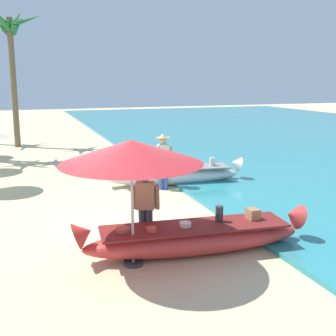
{
  "coord_description": "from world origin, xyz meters",
  "views": [
    {
      "loc": [
        -1.9,
        -8.15,
        3.26
      ],
      "look_at": [
        1.82,
        2.27,
        0.9
      ],
      "focal_mm": 44.5,
      "sensor_mm": 36.0,
      "label": 1
    }
  ],
  "objects_px": {
    "boat_red_foreground": "(195,238)",
    "person_tourist_customer": "(145,204)",
    "boat_white_midground": "(173,175)",
    "patio_umbrella_large": "(131,152)",
    "palm_tree_far_behind": "(10,38)",
    "person_vendor_hatted": "(163,157)"
  },
  "relations": [
    {
      "from": "boat_white_midground",
      "to": "person_tourist_customer",
      "type": "height_order",
      "value": "person_tourist_customer"
    },
    {
      "from": "patio_umbrella_large",
      "to": "palm_tree_far_behind",
      "type": "bearing_deg",
      "value": 97.27
    },
    {
      "from": "boat_red_foreground",
      "to": "person_tourist_customer",
      "type": "distance_m",
      "value": 1.16
    },
    {
      "from": "person_vendor_hatted",
      "to": "person_tourist_customer",
      "type": "relative_size",
      "value": 1.1
    },
    {
      "from": "person_vendor_hatted",
      "to": "patio_umbrella_large",
      "type": "height_order",
      "value": "patio_umbrella_large"
    },
    {
      "from": "person_vendor_hatted",
      "to": "palm_tree_far_behind",
      "type": "bearing_deg",
      "value": 112.07
    },
    {
      "from": "person_vendor_hatted",
      "to": "boat_white_midground",
      "type": "bearing_deg",
      "value": 43.5
    },
    {
      "from": "boat_white_midground",
      "to": "person_tourist_customer",
      "type": "distance_m",
      "value": 5.06
    },
    {
      "from": "person_tourist_customer",
      "to": "person_vendor_hatted",
      "type": "bearing_deg",
      "value": 66.49
    },
    {
      "from": "boat_white_midground",
      "to": "palm_tree_far_behind",
      "type": "bearing_deg",
      "value": 115.46
    },
    {
      "from": "person_tourist_customer",
      "to": "patio_umbrella_large",
      "type": "distance_m",
      "value": 1.46
    },
    {
      "from": "person_tourist_customer",
      "to": "patio_umbrella_large",
      "type": "bearing_deg",
      "value": -121.9
    },
    {
      "from": "boat_red_foreground",
      "to": "patio_umbrella_large",
      "type": "height_order",
      "value": "patio_umbrella_large"
    },
    {
      "from": "person_vendor_hatted",
      "to": "patio_umbrella_large",
      "type": "relative_size",
      "value": 0.69
    },
    {
      "from": "person_tourist_customer",
      "to": "palm_tree_far_behind",
      "type": "xyz_separation_m",
      "value": [
        -2.36,
        14.17,
        4.31
      ]
    },
    {
      "from": "boat_white_midground",
      "to": "patio_umbrella_large",
      "type": "distance_m",
      "value": 6.14
    },
    {
      "from": "boat_red_foreground",
      "to": "palm_tree_far_behind",
      "type": "relative_size",
      "value": 0.72
    },
    {
      "from": "person_vendor_hatted",
      "to": "person_tourist_customer",
      "type": "bearing_deg",
      "value": -113.51
    },
    {
      "from": "boat_red_foreground",
      "to": "patio_umbrella_large",
      "type": "xyz_separation_m",
      "value": [
        -1.24,
        -0.08,
        1.74
      ]
    },
    {
      "from": "boat_white_midground",
      "to": "patio_umbrella_large",
      "type": "height_order",
      "value": "patio_umbrella_large"
    },
    {
      "from": "boat_white_midground",
      "to": "palm_tree_far_behind",
      "type": "relative_size",
      "value": 0.71
    },
    {
      "from": "person_tourist_customer",
      "to": "patio_umbrella_large",
      "type": "height_order",
      "value": "patio_umbrella_large"
    }
  ]
}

